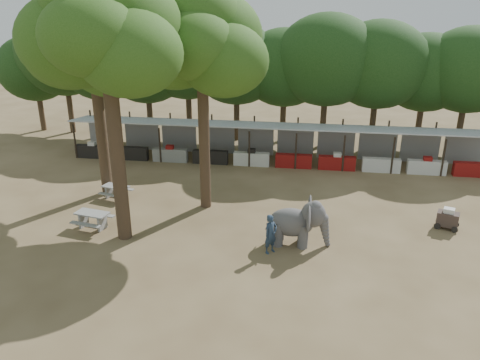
# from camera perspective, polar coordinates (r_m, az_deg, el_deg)

# --- Properties ---
(ground) EXTENTS (100.00, 100.00, 0.00)m
(ground) POSITION_cam_1_polar(r_m,az_deg,el_deg) (19.61, 0.75, -10.90)
(ground) COLOR brown
(ground) RESTS_ON ground
(vendor_stalls) EXTENTS (28.00, 2.99, 2.80)m
(vendor_stalls) POSITION_cam_1_polar(r_m,az_deg,el_deg) (31.75, 4.15, 4.25)
(vendor_stalls) COLOR #A3A5AB
(vendor_stalls) RESTS_ON ground
(yard_tree_left) EXTENTS (7.10, 6.90, 11.02)m
(yard_tree_left) POSITION_cam_1_polar(r_m,az_deg,el_deg) (26.31, -17.73, 15.42)
(yard_tree_left) COLOR #332316
(yard_tree_left) RESTS_ON ground
(yard_tree_center) EXTENTS (7.10, 6.90, 12.04)m
(yard_tree_center) POSITION_cam_1_polar(r_m,az_deg,el_deg) (20.46, -16.30, 17.01)
(yard_tree_center) COLOR #332316
(yard_tree_center) RESTS_ON ground
(yard_tree_back) EXTENTS (7.10, 6.90, 11.36)m
(yard_tree_back) POSITION_cam_1_polar(r_m,az_deg,el_deg) (23.34, -4.96, 16.52)
(yard_tree_back) COLOR #332316
(yard_tree_back) RESTS_ON ground
(backdrop_trees) EXTENTS (46.46, 5.95, 8.33)m
(backdrop_trees) POSITION_cam_1_polar(r_m,az_deg,el_deg) (35.86, 5.01, 13.28)
(backdrop_trees) COLOR #332316
(backdrop_trees) RESTS_ON ground
(elephant) EXTENTS (2.82, 2.17, 2.17)m
(elephant) POSITION_cam_1_polar(r_m,az_deg,el_deg) (21.18, 7.18, -5.13)
(elephant) COLOR #484545
(elephant) RESTS_ON ground
(handler) EXTENTS (0.75, 0.76, 1.79)m
(handler) POSITION_cam_1_polar(r_m,az_deg,el_deg) (20.45, 3.76, -6.60)
(handler) COLOR #26384C
(handler) RESTS_ON ground
(picnic_table_near) EXTENTS (1.86, 1.73, 0.81)m
(picnic_table_near) POSITION_cam_1_polar(r_m,az_deg,el_deg) (23.79, -17.53, -4.42)
(picnic_table_near) COLOR gray
(picnic_table_near) RESTS_ON ground
(picnic_table_far) EXTENTS (1.77, 1.67, 0.74)m
(picnic_table_far) POSITION_cam_1_polar(r_m,az_deg,el_deg) (26.89, -14.86, -1.22)
(picnic_table_far) COLOR gray
(picnic_table_far) RESTS_ON ground
(cart_front) EXTENTS (1.25, 1.03, 1.05)m
(cart_front) POSITION_cam_1_polar(r_m,az_deg,el_deg) (24.78, 24.00, -4.31)
(cart_front) COLOR #322621
(cart_front) RESTS_ON ground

